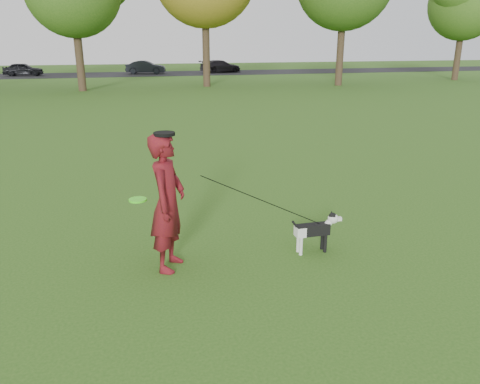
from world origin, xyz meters
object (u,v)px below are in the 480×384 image
object	(u,v)px
man	(168,203)
car_left	(23,69)
car_mid	(146,67)
car_right	(221,66)
dog	(316,228)

from	to	relation	value
man	car_left	world-z (taller)	man
man	car_mid	world-z (taller)	man
man	car_left	distance (m)	40.45
car_left	car_mid	size ratio (longest dim) A/B	0.92
man	car_mid	xyz separation A→B (m)	(2.18, 39.58, -0.33)
car_mid	car_right	size ratio (longest dim) A/B	0.89
car_right	man	bearing A→B (deg)	153.32
man	car_mid	distance (m)	39.64
man	car_right	bearing A→B (deg)	11.08
man	dog	world-z (taller)	man
car_left	dog	bearing A→B (deg)	-161.82
dog	car_left	xyz separation A→B (m)	(-10.49, 39.62, 0.21)
man	car_right	size ratio (longest dim) A/B	0.47
man	car_left	xyz separation A→B (m)	(-8.35, 39.58, -0.36)
dog	car_right	world-z (taller)	car_right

